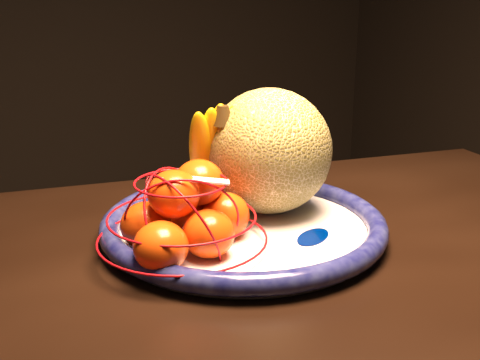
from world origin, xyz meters
name	(u,v)px	position (x,y,z in m)	size (l,w,h in m)	color
fruit_bowl	(243,226)	(0.34, 0.17, 0.78)	(0.35, 0.35, 0.03)	white
cantaloupe	(269,151)	(0.39, 0.21, 0.86)	(0.16, 0.16, 0.16)	olive
banana_bunch	(213,152)	(0.33, 0.23, 0.86)	(0.11, 0.10, 0.16)	#DDB100
mandarin_bag	(185,216)	(0.25, 0.14, 0.82)	(0.25, 0.25, 0.12)	#FF480C
price_tag	(196,179)	(0.26, 0.13, 0.86)	(0.07, 0.03, 0.00)	white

